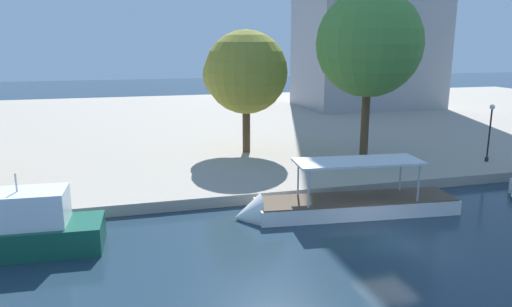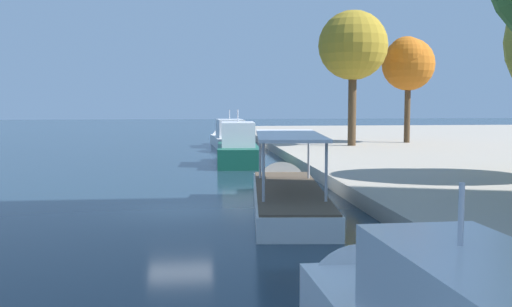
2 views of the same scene
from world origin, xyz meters
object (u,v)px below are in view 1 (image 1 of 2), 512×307
at_px(tree_1, 370,43).
at_px(motor_yacht_1, 5,235).
at_px(lamp_post, 490,128).
at_px(tour_boat_2, 339,208).
at_px(tree_3, 242,72).

bearing_deg(tree_1, motor_yacht_1, -156.62).
xyz_separation_m(lamp_post, tree_1, (-8.33, 3.25, 6.03)).
bearing_deg(tour_boat_2, tree_1, -118.97).
relative_size(tour_boat_2, lamp_post, 2.95).
distance_m(tree_1, tree_3, 9.81).
bearing_deg(tree_1, tour_boat_2, -124.45).
bearing_deg(tour_boat_2, tree_3, -76.08).
distance_m(motor_yacht_1, lamp_post, 31.85).
bearing_deg(tree_3, lamp_post, -25.71).
bearing_deg(motor_yacht_1, tour_boat_2, -174.35).
bearing_deg(lamp_post, tour_boat_2, -158.15).
xyz_separation_m(motor_yacht_1, lamp_post, (31.08, 6.59, 2.29)).
relative_size(lamp_post, tree_3, 0.44).
relative_size(tree_1, tree_3, 1.29).
relative_size(tour_boat_2, tree_1, 1.01).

